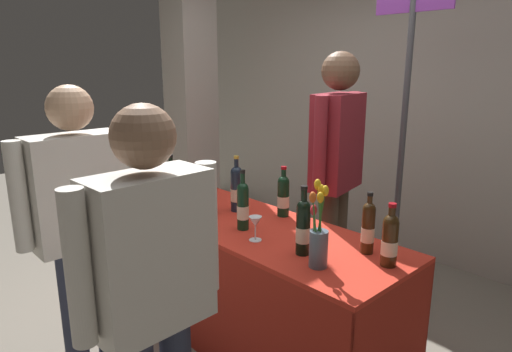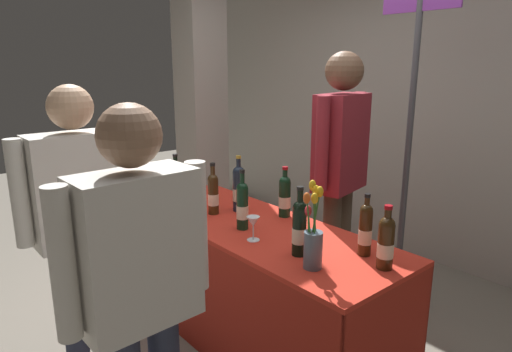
% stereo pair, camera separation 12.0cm
% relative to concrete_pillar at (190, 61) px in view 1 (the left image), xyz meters
% --- Properties ---
extents(ground_plane, '(12.00, 12.00, 0.00)m').
position_rel_concrete_pillar_xyz_m(ground_plane, '(1.83, -0.84, -1.73)').
color(ground_plane, gray).
extents(back_partition, '(6.03, 0.12, 2.63)m').
position_rel_concrete_pillar_xyz_m(back_partition, '(1.83, 1.17, -0.41)').
color(back_partition, '#9E998E').
rests_on(back_partition, ground_plane).
extents(concrete_pillar, '(0.38, 0.38, 3.46)m').
position_rel_concrete_pillar_xyz_m(concrete_pillar, '(0.00, 0.00, 0.00)').
color(concrete_pillar, gray).
rests_on(concrete_pillar, ground_plane).
extents(tasting_table, '(1.87, 0.68, 0.78)m').
position_rel_concrete_pillar_xyz_m(tasting_table, '(1.83, -0.84, -1.19)').
color(tasting_table, red).
rests_on(tasting_table, ground_plane).
extents(featured_wine_bottle, '(0.07, 0.07, 0.33)m').
position_rel_concrete_pillar_xyz_m(featured_wine_bottle, '(1.50, -0.91, -0.82)').
color(featured_wine_bottle, '#38230F').
rests_on(featured_wine_bottle, tasting_table).
extents(display_bottle_0, '(0.07, 0.07, 0.32)m').
position_rel_concrete_pillar_xyz_m(display_bottle_0, '(2.50, -0.70, -0.82)').
color(display_bottle_0, '#38230F').
rests_on(display_bottle_0, tasting_table).
extents(display_bottle_1, '(0.07, 0.07, 0.35)m').
position_rel_concrete_pillar_xyz_m(display_bottle_1, '(1.83, -0.94, -0.81)').
color(display_bottle_1, black).
rests_on(display_bottle_1, tasting_table).
extents(display_bottle_2, '(0.08, 0.08, 0.36)m').
position_rel_concrete_pillar_xyz_m(display_bottle_2, '(1.55, -0.75, -0.80)').
color(display_bottle_2, '#192333').
rests_on(display_bottle_2, tasting_table).
extents(display_bottle_3, '(0.07, 0.07, 0.32)m').
position_rel_concrete_pillar_xyz_m(display_bottle_3, '(1.83, -0.60, -0.82)').
color(display_bottle_3, black).
rests_on(display_bottle_3, tasting_table).
extents(display_bottle_4, '(0.08, 0.08, 0.31)m').
position_rel_concrete_pillar_xyz_m(display_bottle_4, '(1.02, -0.90, -0.82)').
color(display_bottle_4, black).
rests_on(display_bottle_4, tasting_table).
extents(display_bottle_5, '(0.08, 0.08, 0.31)m').
position_rel_concrete_pillar_xyz_m(display_bottle_5, '(2.65, -0.75, -0.82)').
color(display_bottle_5, '#38230F').
rests_on(display_bottle_5, tasting_table).
extents(display_bottle_6, '(0.07, 0.07, 0.35)m').
position_rel_concrete_pillar_xyz_m(display_bottle_6, '(2.29, -0.95, -0.80)').
color(display_bottle_6, black).
rests_on(display_bottle_6, tasting_table).
extents(wine_glass_near_vendor, '(0.07, 0.07, 0.13)m').
position_rel_concrete_pillar_xyz_m(wine_glass_near_vendor, '(2.00, -1.00, -0.85)').
color(wine_glass_near_vendor, silver).
rests_on(wine_glass_near_vendor, tasting_table).
extents(flower_vase, '(0.10, 0.10, 0.41)m').
position_rel_concrete_pillar_xyz_m(flower_vase, '(2.43, -1.01, -0.81)').
color(flower_vase, slate).
rests_on(flower_vase, tasting_table).
extents(vendor_presenter, '(0.29, 0.57, 1.78)m').
position_rel_concrete_pillar_xyz_m(vendor_presenter, '(1.90, -0.17, -0.65)').
color(vendor_presenter, '#4C4233').
rests_on(vendor_presenter, ground_plane).
extents(taster_foreground_right, '(0.22, 0.63, 1.61)m').
position_rel_concrete_pillar_xyz_m(taster_foreground_right, '(1.47, -1.72, -0.76)').
color(taster_foreground_right, '#2D3347').
rests_on(taster_foreground_right, ground_plane).
extents(taster_foreground_left, '(0.22, 0.59, 1.58)m').
position_rel_concrete_pillar_xyz_m(taster_foreground_left, '(2.35, -1.82, -0.79)').
color(taster_foreground_left, '#2D3347').
rests_on(taster_foreground_left, ground_plane).
extents(booth_signpost, '(0.54, 0.04, 2.23)m').
position_rel_concrete_pillar_xyz_m(booth_signpost, '(2.11, 0.30, -0.36)').
color(booth_signpost, '#47474C').
rests_on(booth_signpost, ground_plane).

